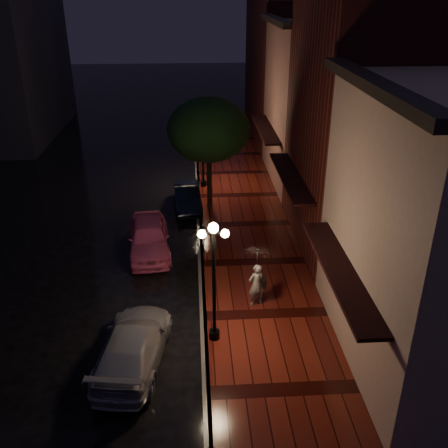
% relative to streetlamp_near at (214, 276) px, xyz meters
% --- Properties ---
extents(ground, '(120.00, 120.00, 0.00)m').
position_rel_streetlamp_near_xyz_m(ground, '(-0.35, 5.00, -2.60)').
color(ground, black).
rests_on(ground, ground).
extents(sidewalk, '(4.50, 60.00, 0.15)m').
position_rel_streetlamp_near_xyz_m(sidewalk, '(1.90, 5.00, -2.53)').
color(sidewalk, '#41110B').
rests_on(sidewalk, ground).
extents(curb, '(0.25, 60.00, 0.15)m').
position_rel_streetlamp_near_xyz_m(curb, '(-0.35, 5.00, -2.53)').
color(curb, '#595451').
rests_on(curb, ground).
extents(storefront_near, '(5.00, 8.00, 8.50)m').
position_rel_streetlamp_near_xyz_m(storefront_near, '(6.65, -1.00, 1.65)').
color(storefront_near, gray).
rests_on(storefront_near, ground).
extents(storefront_mid, '(5.00, 8.00, 11.00)m').
position_rel_streetlamp_near_xyz_m(storefront_mid, '(6.65, 7.00, 2.90)').
color(storefront_mid, '#511914').
rests_on(storefront_mid, ground).
extents(storefront_far, '(5.00, 8.00, 9.00)m').
position_rel_streetlamp_near_xyz_m(storefront_far, '(6.65, 15.00, 1.90)').
color(storefront_far, '#8C5951').
rests_on(storefront_far, ground).
extents(storefront_extra, '(5.00, 12.00, 10.00)m').
position_rel_streetlamp_near_xyz_m(storefront_extra, '(6.65, 25.00, 2.40)').
color(storefront_extra, '#511914').
rests_on(storefront_extra, ground).
extents(streetlamp_near, '(0.96, 0.36, 4.31)m').
position_rel_streetlamp_near_xyz_m(streetlamp_near, '(0.00, 0.00, 0.00)').
color(streetlamp_near, black).
rests_on(streetlamp_near, sidewalk).
extents(streetlamp_far, '(0.96, 0.36, 4.31)m').
position_rel_streetlamp_near_xyz_m(streetlamp_far, '(0.00, 14.00, 0.00)').
color(streetlamp_far, black).
rests_on(streetlamp_far, sidewalk).
extents(street_tree, '(4.16, 4.16, 5.80)m').
position_rel_streetlamp_near_xyz_m(street_tree, '(0.26, 10.99, 1.64)').
color(street_tree, black).
rests_on(street_tree, sidewalk).
extents(pink_car, '(2.22, 4.59, 1.51)m').
position_rel_streetlamp_near_xyz_m(pink_car, '(-2.63, 6.41, -1.84)').
color(pink_car, '#E96092').
rests_on(pink_car, ground).
extents(navy_car, '(1.66, 3.91, 1.25)m').
position_rel_streetlamp_near_xyz_m(navy_car, '(-0.95, 11.26, -1.97)').
color(navy_car, black).
rests_on(navy_car, ground).
extents(silver_car, '(2.52, 4.88, 1.35)m').
position_rel_streetlamp_near_xyz_m(silver_car, '(-2.60, -0.86, -1.92)').
color(silver_car, '#9C9DA4').
rests_on(silver_car, ground).
extents(woman_with_umbrella, '(0.98, 1.00, 2.37)m').
position_rel_streetlamp_near_xyz_m(woman_with_umbrella, '(1.63, 1.88, -0.89)').
color(woman_with_umbrella, white).
rests_on(woman_with_umbrella, sidewalk).
extents(parking_meter, '(0.12, 0.09, 1.28)m').
position_rel_streetlamp_near_xyz_m(parking_meter, '(-0.20, 5.97, -1.68)').
color(parking_meter, black).
rests_on(parking_meter, sidewalk).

